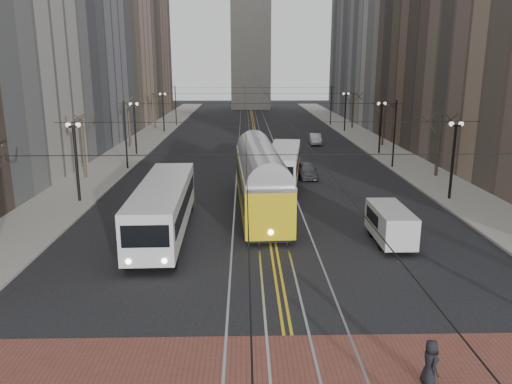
{
  "coord_description": "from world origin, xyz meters",
  "views": [
    {
      "loc": [
        -1.58,
        -17.63,
        9.74
      ],
      "look_at": [
        -0.95,
        9.0,
        3.0
      ],
      "focal_mm": 35.0,
      "sensor_mm": 36.0,
      "label": 1
    }
  ],
  "objects_px": {
    "sedan_grey": "(307,170)",
    "sedan_silver": "(315,139)",
    "streetcar": "(260,185)",
    "cargo_van": "(390,226)",
    "pedestrian_a": "(430,363)",
    "rear_bus": "(284,165)",
    "transit_bus": "(164,210)"
  },
  "relations": [
    {
      "from": "streetcar",
      "to": "rear_bus",
      "type": "bearing_deg",
      "value": 72.36
    },
    {
      "from": "streetcar",
      "to": "sedan_grey",
      "type": "distance_m",
      "value": 11.11
    },
    {
      "from": "transit_bus",
      "to": "sedan_grey",
      "type": "distance_m",
      "value": 18.55
    },
    {
      "from": "transit_bus",
      "to": "sedan_silver",
      "type": "height_order",
      "value": "transit_bus"
    },
    {
      "from": "streetcar",
      "to": "pedestrian_a",
      "type": "distance_m",
      "value": 20.47
    },
    {
      "from": "cargo_van",
      "to": "pedestrian_a",
      "type": "relative_size",
      "value": 3.03
    },
    {
      "from": "sedan_grey",
      "to": "sedan_silver",
      "type": "xyz_separation_m",
      "value": [
        3.5,
        19.74,
        -0.01
      ]
    },
    {
      "from": "streetcar",
      "to": "pedestrian_a",
      "type": "bearing_deg",
      "value": -79.36
    },
    {
      "from": "cargo_van",
      "to": "sedan_grey",
      "type": "distance_m",
      "value": 17.3
    },
    {
      "from": "streetcar",
      "to": "sedan_grey",
      "type": "bearing_deg",
      "value": 63.41
    },
    {
      "from": "streetcar",
      "to": "cargo_van",
      "type": "distance_m",
      "value": 10.0
    },
    {
      "from": "rear_bus",
      "to": "sedan_grey",
      "type": "xyz_separation_m",
      "value": [
        2.2,
        1.56,
        -0.79
      ]
    },
    {
      "from": "transit_bus",
      "to": "cargo_van",
      "type": "xyz_separation_m",
      "value": [
        12.93,
        -1.73,
        -0.54
      ]
    },
    {
      "from": "transit_bus",
      "to": "sedan_grey",
      "type": "xyz_separation_m",
      "value": [
        10.35,
        15.38,
        -0.89
      ]
    },
    {
      "from": "rear_bus",
      "to": "streetcar",
      "type": "bearing_deg",
      "value": -97.3
    },
    {
      "from": "rear_bus",
      "to": "sedan_silver",
      "type": "distance_m",
      "value": 22.06
    },
    {
      "from": "cargo_van",
      "to": "transit_bus",
      "type": "bearing_deg",
      "value": 172.57
    },
    {
      "from": "sedan_grey",
      "to": "sedan_silver",
      "type": "bearing_deg",
      "value": 77.33
    },
    {
      "from": "streetcar",
      "to": "sedan_silver",
      "type": "relative_size",
      "value": 3.78
    },
    {
      "from": "cargo_van",
      "to": "sedan_grey",
      "type": "height_order",
      "value": "cargo_van"
    },
    {
      "from": "cargo_van",
      "to": "sedan_grey",
      "type": "xyz_separation_m",
      "value": [
        -2.59,
        17.1,
        -0.35
      ]
    },
    {
      "from": "rear_bus",
      "to": "pedestrian_a",
      "type": "relative_size",
      "value": 7.3
    },
    {
      "from": "transit_bus",
      "to": "streetcar",
      "type": "relative_size",
      "value": 0.83
    },
    {
      "from": "sedan_grey",
      "to": "sedan_silver",
      "type": "height_order",
      "value": "sedan_grey"
    },
    {
      "from": "rear_bus",
      "to": "cargo_van",
      "type": "relative_size",
      "value": 2.41
    },
    {
      "from": "sedan_silver",
      "to": "pedestrian_a",
      "type": "relative_size",
      "value": 2.62
    },
    {
      "from": "streetcar",
      "to": "rear_bus",
      "type": "relative_size",
      "value": 1.36
    },
    {
      "from": "streetcar",
      "to": "rear_bus",
      "type": "xyz_separation_m",
      "value": [
        2.3,
        8.54,
        -0.33
      ]
    },
    {
      "from": "streetcar",
      "to": "sedan_silver",
      "type": "xyz_separation_m",
      "value": [
        8.0,
        29.83,
        -1.13
      ]
    },
    {
      "from": "streetcar",
      "to": "cargo_van",
      "type": "height_order",
      "value": "streetcar"
    },
    {
      "from": "rear_bus",
      "to": "pedestrian_a",
      "type": "height_order",
      "value": "rear_bus"
    },
    {
      "from": "pedestrian_a",
      "to": "streetcar",
      "type": "bearing_deg",
      "value": 5.0
    }
  ]
}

